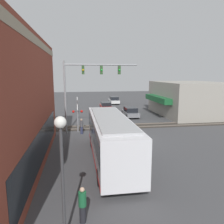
{
  "coord_description": "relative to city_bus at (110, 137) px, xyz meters",
  "views": [
    {
      "loc": [
        -19.44,
        5.04,
        6.31
      ],
      "look_at": [
        2.67,
        1.6,
        2.42
      ],
      "focal_mm": 35.0,
      "sensor_mm": 36.0,
      "label": 1
    }
  ],
  "objects": [
    {
      "name": "parked_car_white",
      "position": [
        31.13,
        -5.4,
        -1.1
      ],
      "size": [
        4.67,
        1.82,
        1.55
      ],
      "color": "silver",
      "rests_on": "ground"
    },
    {
      "name": "parked_car_grey",
      "position": [
        16.13,
        -5.4,
        -1.14
      ],
      "size": [
        4.55,
        1.82,
        1.47
      ],
      "color": "slate",
      "rests_on": "ground"
    },
    {
      "name": "streetlamp",
      "position": [
        -7.52,
        2.89,
        1.08
      ],
      "size": [
        0.44,
        0.44,
        4.86
      ],
      "color": "#38383A",
      "rests_on": "ground"
    },
    {
      "name": "pedestrian_at_crossing",
      "position": [
        7.66,
        1.97,
        -0.98
      ],
      "size": [
        0.34,
        0.34,
        1.65
      ],
      "color": "#2D3351",
      "rests_on": "ground"
    },
    {
      "name": "parked_car_red",
      "position": [
        23.2,
        -2.6,
        -1.16
      ],
      "size": [
        4.67,
        1.82,
        1.4
      ],
      "color": "#B21E19",
      "rests_on": "ground"
    },
    {
      "name": "crossing_signal",
      "position": [
        8.52,
        2.36,
        0.48
      ],
      "size": [
        1.41,
        1.18,
        3.81
      ],
      "color": "gray",
      "rests_on": "ground"
    },
    {
      "name": "shop_building",
      "position": [
        16.48,
        -14.76,
        0.74
      ],
      "size": [
        11.95,
        10.21,
        5.12
      ],
      "color": "gray",
      "rests_on": "ground"
    },
    {
      "name": "pedestrian_by_lamp",
      "position": [
        -6.63,
        2.18,
        -1.0
      ],
      "size": [
        0.34,
        0.34,
        1.62
      ],
      "color": "black",
      "rests_on": "ground"
    },
    {
      "name": "ground_plane",
      "position": [
        4.24,
        -2.8,
        -1.82
      ],
      "size": [
        120.0,
        120.0,
        0.0
      ],
      "primitive_type": "plane",
      "color": "#424244"
    },
    {
      "name": "traffic_signal_gantry",
      "position": [
        8.1,
        1.33,
        3.87
      ],
      "size": [
        0.42,
        7.78,
        7.68
      ],
      "color": "gray",
      "rests_on": "ground"
    },
    {
      "name": "city_bus",
      "position": [
        0.0,
        0.0,
        0.0
      ],
      "size": [
        10.79,
        2.59,
        3.3
      ],
      "color": "silver",
      "rests_on": "ground"
    },
    {
      "name": "rail_track_near",
      "position": [
        10.24,
        -2.8,
        -1.79
      ],
      "size": [
        2.6,
        60.0,
        0.15
      ],
      "color": "#332D28",
      "rests_on": "ground"
    }
  ]
}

